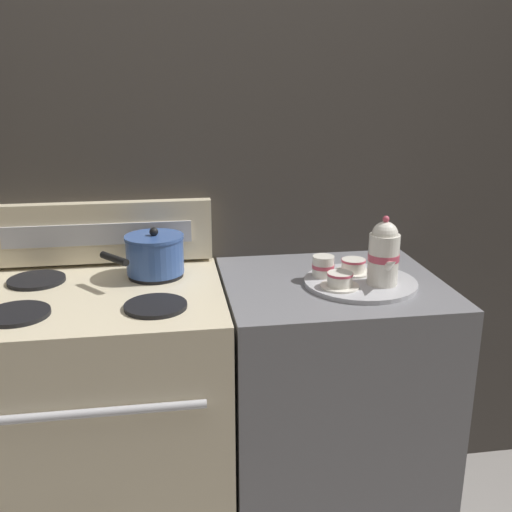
# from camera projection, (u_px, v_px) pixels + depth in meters

# --- Properties ---
(wall_back) EXTENTS (6.00, 0.05, 2.20)m
(wall_back) POSITION_uv_depth(u_px,v_px,m) (201.00, 208.00, 2.08)
(wall_back) COLOR #423D38
(wall_back) RESTS_ON ground
(stove) EXTENTS (0.77, 0.64, 0.94)m
(stove) POSITION_uv_depth(u_px,v_px,m) (104.00, 430.00, 1.90)
(stove) COLOR beige
(stove) RESTS_ON ground
(control_panel) EXTENTS (0.75, 0.05, 0.20)m
(control_panel) POSITION_uv_depth(u_px,v_px,m) (99.00, 233.00, 2.00)
(control_panel) COLOR beige
(control_panel) RESTS_ON stove
(side_counter) EXTENTS (0.68, 0.61, 0.93)m
(side_counter) POSITION_uv_depth(u_px,v_px,m) (328.00, 411.00, 2.01)
(side_counter) COLOR slate
(side_counter) RESTS_ON ground
(saucepan) EXTENTS (0.26, 0.24, 0.15)m
(saucepan) POSITION_uv_depth(u_px,v_px,m) (154.00, 254.00, 1.90)
(saucepan) COLOR #335193
(saucepan) RESTS_ON stove
(serving_tray) EXTENTS (0.35, 0.35, 0.01)m
(serving_tray) POSITION_uv_depth(u_px,v_px,m) (360.00, 283.00, 1.84)
(serving_tray) COLOR #B2B2B7
(serving_tray) RESTS_ON side_counter
(teapot) EXTENTS (0.09, 0.15, 0.21)m
(teapot) POSITION_uv_depth(u_px,v_px,m) (384.00, 253.00, 1.78)
(teapot) COLOR white
(teapot) RESTS_ON serving_tray
(teacup_left) EXTENTS (0.12, 0.12, 0.05)m
(teacup_left) POSITION_uv_depth(u_px,v_px,m) (340.00, 280.00, 1.78)
(teacup_left) COLOR white
(teacup_left) RESTS_ON serving_tray
(teacup_right) EXTENTS (0.12, 0.12, 0.05)m
(teacup_right) POSITION_uv_depth(u_px,v_px,m) (353.00, 266.00, 1.90)
(teacup_right) COLOR white
(teacup_right) RESTS_ON serving_tray
(creamer_jug) EXTENTS (0.07, 0.07, 0.07)m
(creamer_jug) POSITION_uv_depth(u_px,v_px,m) (323.00, 266.00, 1.87)
(creamer_jug) COLOR white
(creamer_jug) RESTS_ON serving_tray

